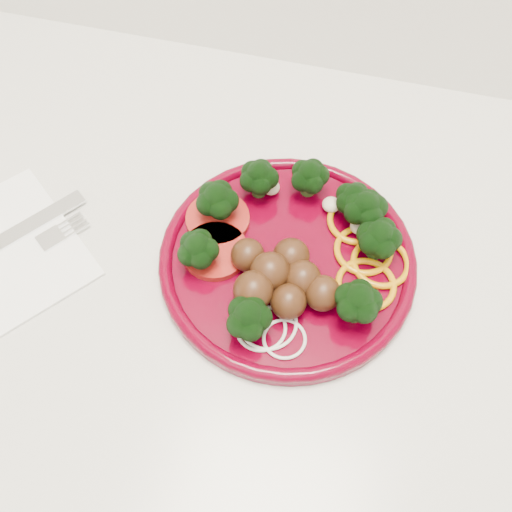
# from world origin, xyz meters

# --- Properties ---
(counter) EXTENTS (2.40, 0.60, 0.90)m
(counter) POSITION_xyz_m (0.00, 1.70, 0.45)
(counter) COLOR silver
(counter) RESTS_ON ground
(plate) EXTENTS (0.26, 0.26, 0.06)m
(plate) POSITION_xyz_m (0.09, 1.70, 0.92)
(plate) COLOR #4C0011
(plate) RESTS_ON counter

